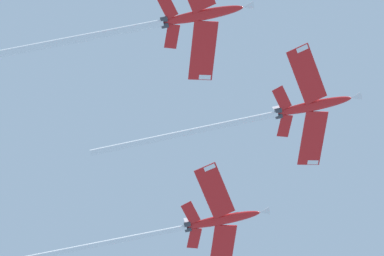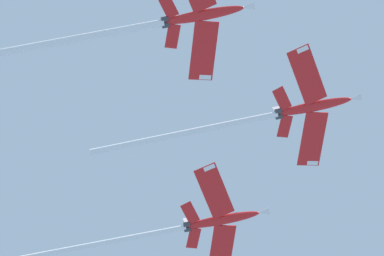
# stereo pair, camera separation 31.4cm
# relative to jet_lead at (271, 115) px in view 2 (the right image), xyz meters

# --- Properties ---
(jet_lead) EXTENTS (30.56, 32.48, 9.91)m
(jet_lead) POSITION_rel_jet_lead_xyz_m (0.00, 0.00, 0.00)
(jet_lead) COLOR red
(jet_left_wing) EXTENTS (30.43, 32.76, 8.61)m
(jet_left_wing) POSITION_rel_jet_lead_xyz_m (-22.22, -0.59, -2.19)
(jet_left_wing) COLOR red
(jet_right_wing) EXTENTS (29.20, 30.78, 8.93)m
(jet_right_wing) POSITION_rel_jet_lead_xyz_m (2.31, -22.93, -1.98)
(jet_right_wing) COLOR red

